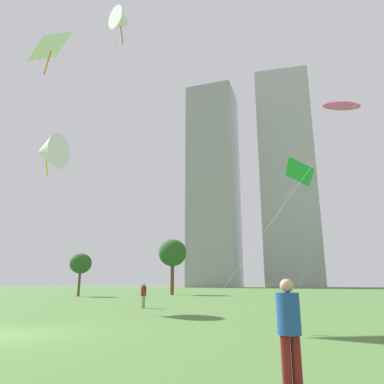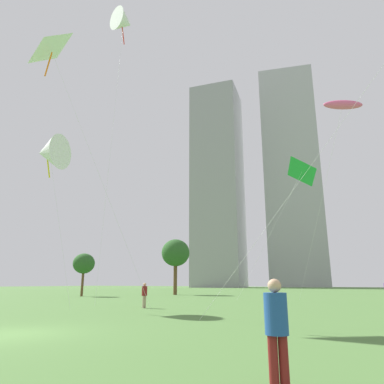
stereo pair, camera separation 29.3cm
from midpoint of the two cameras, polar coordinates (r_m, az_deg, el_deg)
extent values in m
plane|color=#4C7538|center=(13.70, -27.48, -19.79)|extent=(280.00, 280.00, 0.00)
cylinder|color=tan|center=(24.77, -7.28, -17.22)|extent=(0.15, 0.15, 0.79)
cylinder|color=tan|center=(24.64, -7.51, -17.23)|extent=(0.15, 0.15, 0.79)
cylinder|color=maroon|center=(24.68, -7.34, -15.59)|extent=(0.36, 0.36, 0.62)
sphere|color=tan|center=(24.68, -7.31, -14.62)|extent=(0.21, 0.21, 0.21)
cylinder|color=maroon|center=(6.37, 16.06, -25.03)|extent=(0.15, 0.15, 0.82)
cylinder|color=maroon|center=(6.31, 14.49, -25.23)|extent=(0.15, 0.15, 0.82)
cylinder|color=#1E478C|center=(6.24, 14.81, -18.48)|extent=(0.38, 0.38, 0.65)
sphere|color=tan|center=(6.22, 14.54, -14.46)|extent=(0.22, 0.22, 0.22)
cylinder|color=silver|center=(23.87, -14.77, 3.60)|extent=(6.05, 4.68, 17.68)
pyramid|color=white|center=(28.60, -21.71, 20.88)|extent=(2.70, 2.52, 1.82)
cylinder|color=orange|center=(27.87, -21.92, 18.65)|extent=(0.22, 0.35, 1.98)
cylinder|color=silver|center=(31.16, -12.66, 7.86)|extent=(1.04, 2.37, 26.56)
cone|color=white|center=(39.08, -10.77, 25.46)|extent=(2.74, 2.32, 2.46)
cylinder|color=red|center=(38.20, -10.88, 23.83)|extent=(0.27, 0.40, 2.23)
cylinder|color=silver|center=(17.43, 20.62, 6.16)|extent=(11.20, 3.23, 15.00)
cylinder|color=silver|center=(35.64, 12.75, -6.73)|extent=(6.57, 2.23, 12.42)
pyramid|color=green|center=(37.15, 17.57, 3.16)|extent=(2.73, 3.54, 1.60)
cylinder|color=silver|center=(32.12, 20.07, -3.18)|extent=(6.57, 8.06, 14.87)
ellipsoid|color=#E5598C|center=(30.19, 23.48, 12.82)|extent=(2.96, 1.80, 0.93)
cylinder|color=silver|center=(25.88, -20.41, -4.79)|extent=(3.80, 0.10, 11.16)
cone|color=white|center=(28.73, -21.75, 5.96)|extent=(2.64, 3.13, 2.74)
cylinder|color=yellow|center=(28.37, -21.96, 3.79)|extent=(0.35, 0.31, 1.68)
cylinder|color=brown|center=(51.01, -2.56, -13.81)|extent=(0.51, 0.51, 4.40)
ellipsoid|color=#285623|center=(51.18, -2.51, -9.79)|extent=(3.98, 3.98, 3.82)
cylinder|color=brown|center=(47.04, -17.15, -13.99)|extent=(0.30, 0.30, 3.04)
ellipsoid|color=#285623|center=(47.10, -16.92, -11.00)|extent=(2.68, 2.68, 2.50)
cube|color=#939399|center=(135.12, 4.29, 1.28)|extent=(20.59, 20.55, 76.38)
cube|color=#A8A8AD|center=(152.51, 15.76, 2.32)|extent=(27.36, 28.82, 88.43)
camera|label=1|loc=(0.15, -89.61, -0.10)|focal=32.96mm
camera|label=2|loc=(0.15, 90.39, 0.10)|focal=32.96mm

